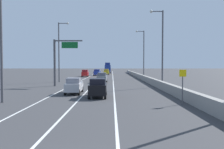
# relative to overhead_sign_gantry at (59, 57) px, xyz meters

# --- Properties ---
(ground_plane) EXTENTS (320.00, 320.00, 0.00)m
(ground_plane) POSITION_rel_overhead_sign_gantry_xyz_m (7.26, 32.40, -4.73)
(ground_plane) COLOR #38383A
(lane_stripe_left) EXTENTS (0.16, 130.00, 0.00)m
(lane_stripe_left) POSITION_rel_overhead_sign_gantry_xyz_m (1.76, 23.40, -4.73)
(lane_stripe_left) COLOR silver
(lane_stripe_left) RESTS_ON ground_plane
(lane_stripe_center) EXTENTS (0.16, 130.00, 0.00)m
(lane_stripe_center) POSITION_rel_overhead_sign_gantry_xyz_m (5.26, 23.40, -4.73)
(lane_stripe_center) COLOR silver
(lane_stripe_center) RESTS_ON ground_plane
(lane_stripe_right) EXTENTS (0.16, 130.00, 0.00)m
(lane_stripe_right) POSITION_rel_overhead_sign_gantry_xyz_m (8.76, 23.40, -4.73)
(lane_stripe_right) COLOR silver
(lane_stripe_right) RESTS_ON ground_plane
(jersey_barrier_right) EXTENTS (0.60, 120.00, 1.10)m
(jersey_barrier_right) POSITION_rel_overhead_sign_gantry_xyz_m (15.52, 8.40, -4.18)
(jersey_barrier_right) COLOR gray
(jersey_barrier_right) RESTS_ON ground_plane
(overhead_sign_gantry) EXTENTS (4.68, 0.36, 7.50)m
(overhead_sign_gantry) POSITION_rel_overhead_sign_gantry_xyz_m (0.00, 0.00, 0.00)
(overhead_sign_gantry) COLOR #47474C
(overhead_sign_gantry) RESTS_ON ground_plane
(speed_advisory_sign) EXTENTS (0.60, 0.11, 3.00)m
(speed_advisory_sign) POSITION_rel_overhead_sign_gantry_xyz_m (14.62, -17.53, -2.96)
(speed_advisory_sign) COLOR #4C4C51
(speed_advisory_sign) RESTS_ON ground_plane
(lamp_post_right_second) EXTENTS (2.14, 0.44, 11.88)m
(lamp_post_right_second) POSITION_rel_overhead_sign_gantry_xyz_m (16.13, -1.31, 1.99)
(lamp_post_right_second) COLOR #4C4C51
(lamp_post_right_second) RESTS_ON ground_plane
(lamp_post_right_third) EXTENTS (2.14, 0.44, 11.88)m
(lamp_post_right_third) POSITION_rel_overhead_sign_gantry_xyz_m (16.13, 20.03, 1.99)
(lamp_post_right_third) COLOR #4C4C51
(lamp_post_right_third) RESTS_ON ground_plane
(lamp_post_left_near) EXTENTS (2.14, 0.44, 11.88)m
(lamp_post_left_near) POSITION_rel_overhead_sign_gantry_xyz_m (-1.20, -16.65, 1.99)
(lamp_post_left_near) COLOR #4C4C51
(lamp_post_left_near) RESTS_ON ground_plane
(lamp_post_left_mid) EXTENTS (2.14, 0.44, 11.88)m
(lamp_post_left_mid) POSITION_rel_overhead_sign_gantry_xyz_m (-1.85, 8.96, 1.99)
(lamp_post_left_mid) COLOR #4C4C51
(lamp_post_left_mid) RESTS_ON ground_plane
(car_silver_0) EXTENTS (1.83, 4.29, 1.88)m
(car_silver_0) POSITION_rel_overhead_sign_gantry_xyz_m (4.00, -9.97, -3.79)
(car_silver_0) COLOR #B7B7BC
(car_silver_0) RESTS_ON ground_plane
(car_blue_1) EXTENTS (2.12, 4.73, 2.01)m
(car_blue_1) POSITION_rel_overhead_sign_gantry_xyz_m (3.66, 38.06, -3.72)
(car_blue_1) COLOR #1E389E
(car_blue_1) RESTS_ON ground_plane
(car_yellow_2) EXTENTS (1.88, 4.38, 2.01)m
(car_yellow_2) POSITION_rel_overhead_sign_gantry_xyz_m (6.54, 45.03, -3.73)
(car_yellow_2) COLOR gold
(car_yellow_2) RESTS_ON ground_plane
(car_red_3) EXTENTS (1.97, 4.24, 2.05)m
(car_red_3) POSITION_rel_overhead_sign_gantry_xyz_m (0.72, 29.76, -3.71)
(car_red_3) COLOR red
(car_red_3) RESTS_ON ground_plane
(car_black_4) EXTENTS (1.85, 4.18, 1.99)m
(car_black_4) POSITION_rel_overhead_sign_gantry_xyz_m (7.02, -13.01, -3.74)
(car_black_4) COLOR black
(car_black_4) RESTS_ON ground_plane
(car_gray_5) EXTENTS (1.94, 4.80, 1.94)m
(car_gray_5) POSITION_rel_overhead_sign_gantry_xyz_m (6.60, 7.34, -3.76)
(car_gray_5) COLOR slate
(car_gray_5) RESTS_ON ground_plane
(box_truck) EXTENTS (2.65, 8.31, 4.44)m
(box_truck) POSITION_rel_overhead_sign_gantry_xyz_m (6.66, 59.91, -2.69)
(box_truck) COLOR navy
(box_truck) RESTS_ON ground_plane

